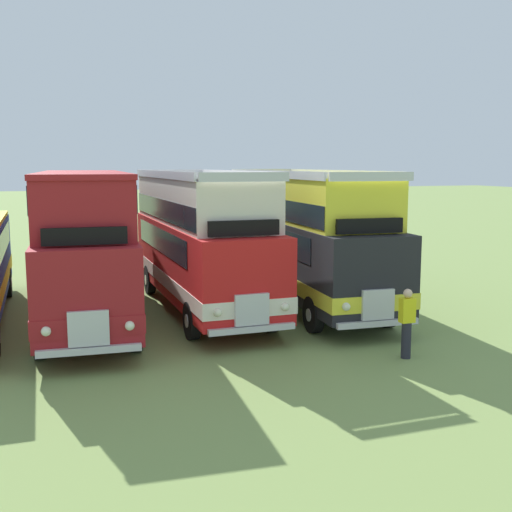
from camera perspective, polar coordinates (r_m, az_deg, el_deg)
name	(u,v)px	position (r m, az deg, el deg)	size (l,w,h in m)	color
bus_seventh_in_row	(85,238)	(19.95, -15.31, 1.58)	(3.18, 11.48, 4.49)	maroon
bus_eighth_in_row	(200,238)	(20.43, -5.09, 1.66)	(2.71, 10.10, 4.52)	red
bus_ninth_in_row	(303,234)	(21.61, 4.30, 2.05)	(3.09, 11.28, 4.52)	black
marshal_person	(407,323)	(15.81, 13.53, -5.92)	(0.36, 0.24, 1.73)	#23232D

